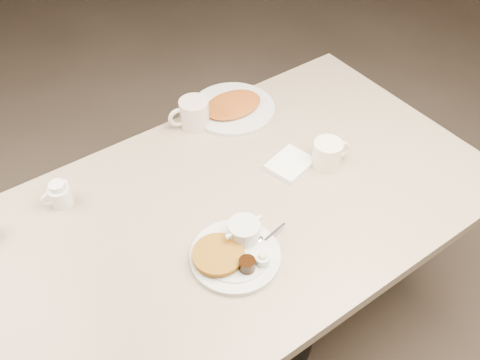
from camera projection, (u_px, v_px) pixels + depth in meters
diner_table at (244, 236)px, 1.67m from camera, size 1.50×0.90×0.75m
main_plate at (235, 250)px, 1.40m from camera, size 0.30×0.25×0.07m
coffee_mug_near at (328, 154)px, 1.63m from camera, size 0.14×0.11×0.09m
napkin at (290, 164)px, 1.65m from camera, size 0.16×0.14×0.02m
coffee_mug_far at (193, 114)px, 1.76m from camera, size 0.15×0.12×0.10m
creamer_right at (59, 195)px, 1.52m from camera, size 0.10×0.09×0.08m
hash_plate at (233, 107)px, 1.85m from camera, size 0.30×0.30×0.04m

